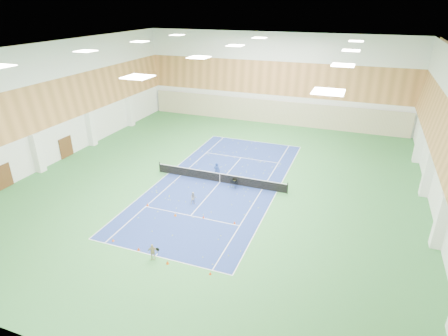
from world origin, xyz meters
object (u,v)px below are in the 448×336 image
object	(u,v)px
coach	(217,171)
tennis_net	(220,177)
ball_cart	(234,184)
child_apron	(152,252)
child_court	(194,198)

from	to	relation	value
coach	tennis_net	bearing A→B (deg)	131.68
tennis_net	ball_cart	bearing A→B (deg)	-20.41
child_apron	ball_cart	distance (m)	11.72
coach	ball_cart	bearing A→B (deg)	150.58
coach	child_court	size ratio (longest dim) A/B	1.55
tennis_net	ball_cart	xyz separation A→B (m)	(1.61, -0.60, -0.11)
child_court	child_apron	bearing A→B (deg)	-125.86
coach	ball_cart	xyz separation A→B (m)	(2.15, -1.20, -0.42)
coach	child_court	world-z (taller)	coach
ball_cart	child_apron	bearing A→B (deg)	-94.65
child_court	child_apron	size ratio (longest dim) A/B	0.95
coach	ball_cart	size ratio (longest dim) A/B	1.96
tennis_net	child_apron	size ratio (longest dim) A/B	10.99
child_court	ball_cart	xyz separation A→B (m)	(2.18, 3.99, -0.12)
child_court	ball_cart	bearing A→B (deg)	21.12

